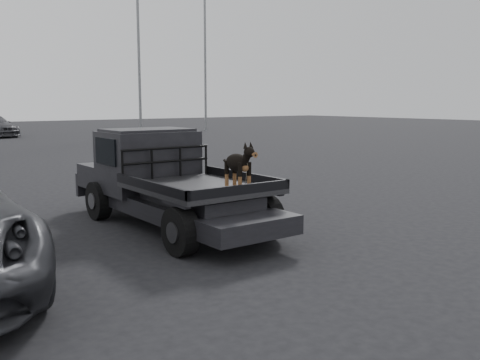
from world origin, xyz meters
TOP-DOWN VIEW (x-y plane):
  - ground at (0.00, 0.00)m, footprint 120.00×120.00m
  - flatbed_ute at (0.38, 1.96)m, footprint 2.00×5.40m
  - ute_cab at (0.38, 2.91)m, footprint 1.72×1.30m
  - headache_rack at (0.38, 2.16)m, footprint 1.80×0.08m
  - dog at (0.67, 0.30)m, footprint 0.32×0.60m
  - floodlight_mid at (12.00, 26.81)m, footprint 1.08×0.28m
  - floodlight_far at (19.38, 30.03)m, footprint 1.08×0.28m

SIDE VIEW (x-z plane):
  - ground at x=0.00m, z-range 0.00..0.00m
  - flatbed_ute at x=0.38m, z-range 0.00..0.92m
  - headache_rack at x=0.38m, z-range 0.92..1.47m
  - dog at x=0.67m, z-range 0.92..1.66m
  - ute_cab at x=0.38m, z-range 0.92..1.80m
  - floodlight_mid at x=12.00m, z-range 0.59..13.19m
  - floodlight_far at x=19.38m, z-range 0.60..15.33m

